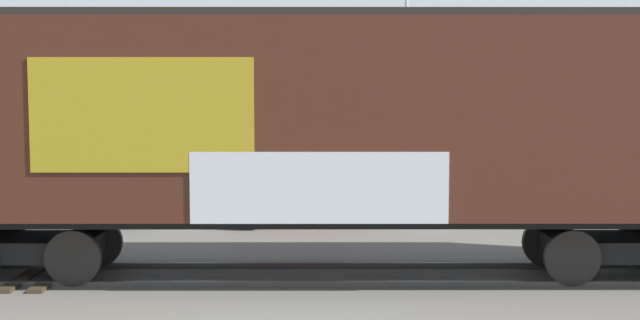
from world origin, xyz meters
The scene contains 8 objects.
ground_plane centered at (0.00, 0.00, 0.00)m, with size 260.00×260.00×0.00m, color slate.
track centered at (1.39, -0.07, 0.04)m, with size 59.95×6.05×0.08m.
freight_car centered at (0.37, 0.00, 2.65)m, with size 15.62×4.05×4.55m.
flagpole centered at (4.31, 13.25, 5.79)m, with size 1.12×0.79×9.73m.
hillside centered at (-0.13, 66.83, 5.61)m, with size 140.83×31.44×15.39m.
parked_car_black centered at (-5.02, 6.09, 0.84)m, with size 4.07×2.04×1.64m.
parked_car_red centered at (0.34, 5.72, 0.88)m, with size 4.09×2.05×1.78m.
parked_car_tan centered at (6.34, 5.55, 0.87)m, with size 4.37×2.01×1.76m.
Camera 1 is at (-0.72, -13.96, 3.19)m, focal length 46.54 mm.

